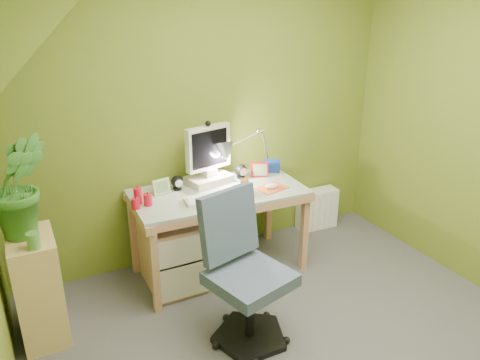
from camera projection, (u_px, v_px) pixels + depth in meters
name	position (u px, v px, depth m)	size (l,w,h in m)	color
wall_back	(206.00, 114.00, 3.68)	(3.20, 0.01, 2.40)	olive
slope_ceiling	(118.00, 60.00, 1.69)	(1.10, 3.20, 1.10)	white
desk	(219.00, 231.00, 3.66)	(1.30, 0.65, 0.69)	tan
monitor	(208.00, 149.00, 3.58)	(0.41, 0.24, 0.56)	silver
speaker_left	(177.00, 183.00, 3.53)	(0.09, 0.09, 0.11)	black
speaker_right	(241.00, 171.00, 3.76)	(0.10, 0.10, 0.12)	black
keyboard	(216.00, 198.00, 3.38)	(0.46, 0.15, 0.02)	white
mousepad	(271.00, 188.00, 3.57)	(0.23, 0.16, 0.01)	#D75921
mouse	(271.00, 186.00, 3.57)	(0.11, 0.07, 0.04)	white
amber_tumbler	(244.00, 185.00, 3.52)	(0.07, 0.07, 0.09)	#945415
candle_cluster	(140.00, 198.00, 3.27)	(0.15, 0.13, 0.12)	red
photo_frame_red	(260.00, 170.00, 3.78)	(0.14, 0.02, 0.12)	#A91216
photo_frame_blue	(272.00, 166.00, 3.88)	(0.13, 0.02, 0.11)	navy
photo_frame_green	(161.00, 186.00, 3.46)	(0.13, 0.02, 0.11)	beige
desk_lamp	(260.00, 141.00, 3.77)	(0.53, 0.23, 0.56)	#ACACB0
side_ledge	(39.00, 288.00, 2.93)	(0.27, 0.41, 0.72)	tan
potted_plant	(20.00, 186.00, 2.72)	(0.35, 0.28, 0.64)	#367727
green_cup	(34.00, 241.00, 2.66)	(0.07, 0.07, 0.10)	#50913C
task_chair	(250.00, 277.00, 2.86)	(0.51, 0.51, 0.93)	#3E4E67
radiator	(317.00, 209.00, 4.42)	(0.38, 0.15, 0.38)	white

